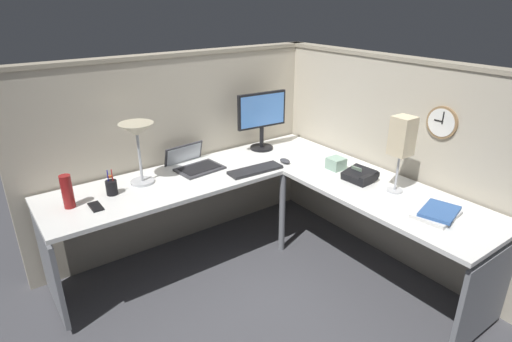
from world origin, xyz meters
TOP-DOWN VIEW (x-y plane):
  - ground_plane at (0.00, 0.00)m, footprint 6.80×6.80m
  - cubicle_wall_back at (-0.36, 0.87)m, footprint 2.57×0.12m
  - cubicle_wall_right at (0.87, -0.27)m, footprint 0.12×2.37m
  - desk at (-0.15, -0.05)m, footprint 2.35×2.15m
  - monitor at (0.31, 0.64)m, footprint 0.46×0.20m
  - laptop at (-0.38, 0.63)m, footprint 0.38×0.41m
  - keyboard at (-0.04, 0.26)m, footprint 0.44×0.16m
  - computer_mouse at (0.26, 0.26)m, footprint 0.06×0.10m
  - desk_lamp_dome at (-0.82, 0.57)m, footprint 0.24×0.24m
  - pen_cup at (-1.06, 0.51)m, footprint 0.08×0.08m
  - cell_phone at (-1.21, 0.38)m, footprint 0.07×0.14m
  - thermos_flask at (-1.34, 0.48)m, footprint 0.07×0.07m
  - office_phone at (0.48, -0.33)m, footprint 0.20×0.21m
  - book_stack at (0.45, -0.97)m, footprint 0.32×0.26m
  - desk_lamp_paper at (0.53, -0.59)m, footprint 0.13×0.13m
  - tissue_box at (0.50, -0.07)m, footprint 0.12×0.12m
  - wall_clock at (0.82, -0.69)m, footprint 0.04×0.22m

SIDE VIEW (x-z plane):
  - ground_plane at x=0.00m, z-range 0.00..0.00m
  - desk at x=-0.15m, z-range 0.27..1.00m
  - cell_phone at x=-1.21m, z-range 0.73..0.74m
  - keyboard at x=-0.04m, z-range 0.73..0.75m
  - computer_mouse at x=0.26m, z-range 0.73..0.76m
  - book_stack at x=0.45m, z-range 0.73..0.77m
  - laptop at x=-0.38m, z-range 0.65..0.86m
  - office_phone at x=0.48m, z-range 0.71..0.82m
  - tissue_box at x=0.50m, z-range 0.73..0.82m
  - pen_cup at x=-1.06m, z-range 0.69..0.87m
  - cubicle_wall_back at x=-0.36m, z-range 0.00..1.58m
  - cubicle_wall_right at x=0.87m, z-range 0.00..1.58m
  - thermos_flask at x=-1.34m, z-range 0.73..0.95m
  - monitor at x=0.31m, z-range 0.77..1.27m
  - desk_lamp_dome at x=-0.82m, z-range 0.87..1.32m
  - desk_lamp_paper at x=0.53m, z-range 0.85..1.38m
  - wall_clock at x=0.82m, z-range 1.09..1.31m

